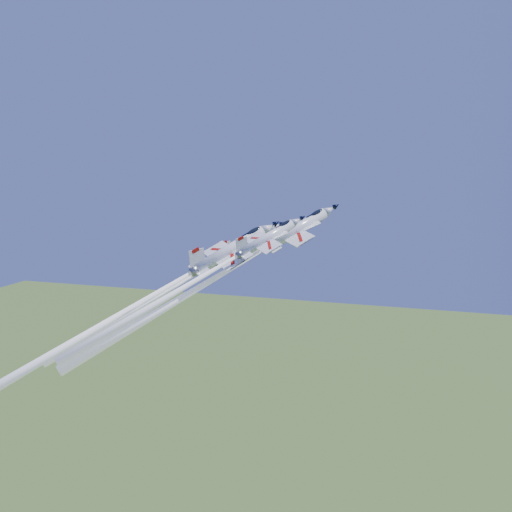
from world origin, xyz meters
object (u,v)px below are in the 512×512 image
(jet_right, at_px, (196,280))
(jet_slot, at_px, (109,321))
(jet_lead, at_px, (217,277))
(jet_left, at_px, (178,284))

(jet_right, relative_size, jet_slot, 0.61)
(jet_lead, distance_m, jet_left, 8.14)
(jet_lead, distance_m, jet_right, 8.49)
(jet_right, height_order, jet_slot, jet_slot)
(jet_slot, bearing_deg, jet_right, 64.65)
(jet_left, xyz_separation_m, jet_slot, (-5.82, -13.70, -3.64))
(jet_lead, distance_m, jet_slot, 19.67)
(jet_lead, bearing_deg, jet_slot, -90.74)
(jet_right, xyz_separation_m, jet_slot, (-13.32, -4.55, -6.60))
(jet_right, bearing_deg, jet_left, 175.12)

